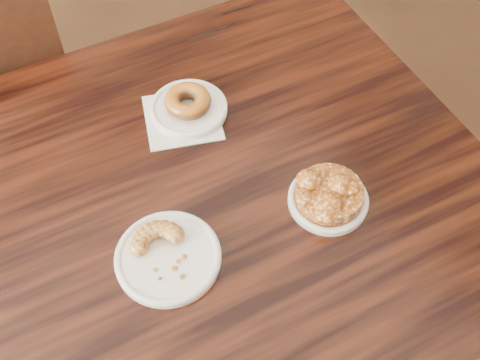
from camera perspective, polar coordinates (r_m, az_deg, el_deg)
floor at (r=1.77m, az=-6.68°, el=-14.42°), size 5.00×5.00×0.00m
cafe_table at (r=1.39m, az=-1.23°, el=-10.59°), size 1.08×1.08×0.75m
napkin at (r=1.19m, az=-5.48°, el=5.91°), size 0.18×0.18×0.00m
plate_donut at (r=1.19m, az=-4.89°, el=6.73°), size 0.15×0.15×0.01m
plate_cruller at (r=1.01m, az=-6.83°, el=-7.33°), size 0.18×0.18×0.01m
plate_fritter at (r=1.07m, az=8.34°, el=-1.91°), size 0.14×0.14×0.01m
glazed_donut at (r=1.18m, az=-4.97°, el=7.45°), size 0.09×0.09×0.03m
apple_fritter at (r=1.05m, az=8.50°, el=-1.14°), size 0.16×0.16×0.04m
cruller_fragment at (r=0.99m, az=-6.95°, el=-6.75°), size 0.11×0.11×0.03m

